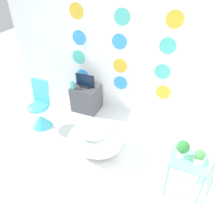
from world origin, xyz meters
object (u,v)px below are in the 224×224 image
Objects in this scene: vase at (72,85)px; potted_plant_left at (183,148)px; potted_plant_right at (200,157)px; chair at (40,113)px; bathtub at (95,140)px; tv at (85,82)px.

vase is 2.28m from potted_plant_left.
vase is 0.87× the size of potted_plant_right.
vase is at bearing 63.48° from chair.
chair reaches higher than bathtub.
tv is at bearing 36.84° from vase.
bathtub is 2.25× the size of tv.
chair reaches higher than potted_plant_right.
chair is 0.96m from tv.
potted_plant_left is 1.34× the size of potted_plant_right.
chair is 2.42m from potted_plant_left.
chair is 0.75m from vase.
potted_plant_left reaches higher than vase.
bathtub is at bearing -11.35° from chair.
potted_plant_right is (0.20, -0.01, -0.05)m from potted_plant_left.
potted_plant_left is (2.35, -0.39, 0.41)m from chair.
vase is at bearing 134.44° from bathtub.
bathtub is 4.74× the size of potted_plant_right.
potted_plant_right is (2.06, -1.16, 0.03)m from tv.
vase is 2.46m from potted_plant_right.
vase is (0.31, 0.62, 0.29)m from chair.
bathtub is 1.23m from vase.
potted_plant_left is (2.04, -1.01, 0.12)m from vase.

